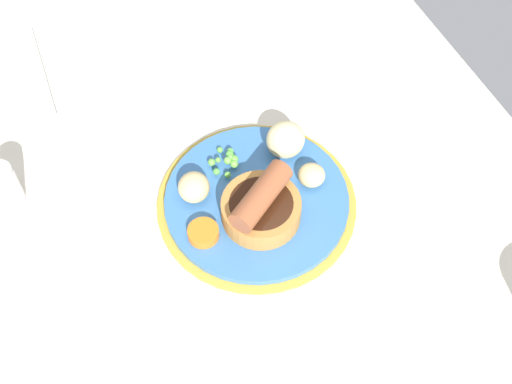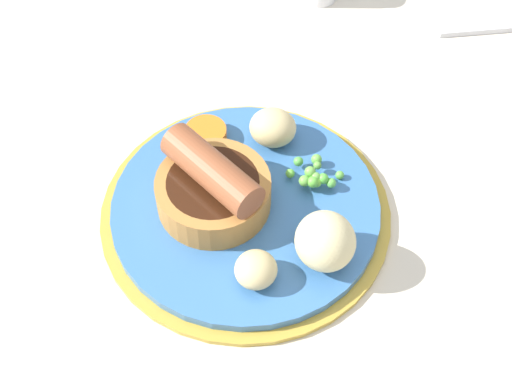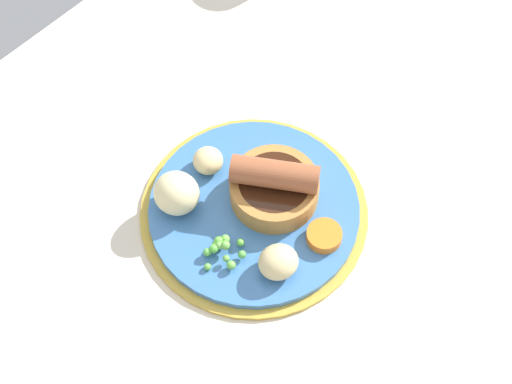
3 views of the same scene
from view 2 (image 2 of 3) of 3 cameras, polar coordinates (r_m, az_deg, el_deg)
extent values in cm
cube|color=beige|center=(64.18, 3.25, 0.33)|extent=(110.00, 80.00, 3.00)
cylinder|color=#B79333|center=(60.30, -0.83, -1.64)|extent=(24.47, 24.47, 0.50)
cylinder|color=#386BA8|center=(59.94, -0.84, -1.39)|extent=(22.51, 22.51, 1.40)
cylinder|color=#AD7538|center=(58.37, -3.42, -0.06)|extent=(9.46, 9.46, 2.91)
cylinder|color=#33190C|center=(57.34, -3.48, 0.73)|extent=(7.57, 7.57, 0.30)
cylinder|color=brown|center=(56.05, -3.56, 1.77)|extent=(7.51, 9.28, 3.00)
sphere|color=#62AF38|center=(59.65, 4.89, 0.75)|extent=(0.78, 0.78, 0.78)
sphere|color=#65AF43|center=(59.63, 3.79, 0.88)|extent=(0.98, 0.98, 0.98)
sphere|color=#55B73F|center=(59.88, 5.38, 1.07)|extent=(0.95, 0.95, 0.95)
sphere|color=#62A343|center=(60.96, 4.93, 2.13)|extent=(0.71, 0.71, 0.71)
sphere|color=#63B742|center=(60.54, 2.75, 1.50)|extent=(0.80, 0.80, 0.80)
sphere|color=#65AD46|center=(59.89, 4.35, 1.62)|extent=(0.97, 0.97, 0.97)
sphere|color=#59B047|center=(60.04, 6.03, 0.72)|extent=(0.85, 0.85, 0.85)
sphere|color=#66AC49|center=(59.78, 4.81, 1.20)|extent=(0.86, 0.86, 0.86)
sphere|color=#51A744|center=(61.13, 3.45, 2.26)|extent=(0.85, 0.85, 0.85)
sphere|color=#62AE42|center=(61.70, 4.84, 2.69)|extent=(0.94, 0.94, 0.94)
sphere|color=#5BB43D|center=(59.52, 4.57, 0.80)|extent=(0.99, 0.99, 0.99)
sphere|color=#5BAD42|center=(61.21, 6.72, 1.35)|extent=(0.75, 0.75, 0.75)
ellipsoid|color=#CCB77F|center=(62.72, 1.35, 5.17)|extent=(5.26, 5.08, 3.21)
ellipsoid|color=#CCB77F|center=(54.33, -0.01, -6.23)|extent=(4.63, 4.64, 2.59)
ellipsoid|color=beige|center=(54.74, 5.66, -3.93)|extent=(5.62, 5.76, 4.65)
cylinder|color=orange|center=(63.66, -4.03, 4.64)|extent=(4.79, 4.79, 1.25)
camera|label=1|loc=(0.71, -79.09, 47.24)|focal=50.00mm
camera|label=3|loc=(0.82, 54.32, 66.98)|focal=60.00mm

